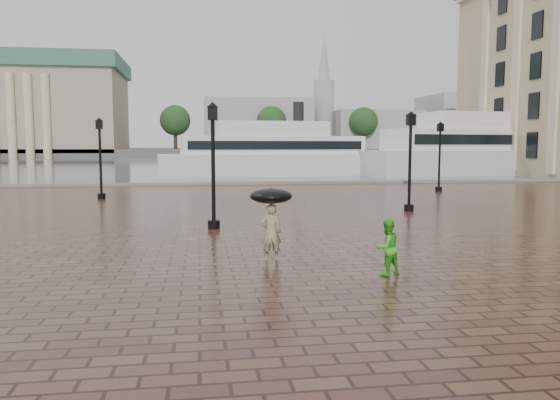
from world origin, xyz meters
name	(u,v)px	position (x,y,z in m)	size (l,w,h in m)	color
ground	(530,297)	(0.00, 0.00, 0.00)	(300.00, 300.00, 0.00)	#3C201B
harbour_water	(235,161)	(0.00, 92.00, 0.00)	(240.00, 240.00, 0.00)	#4C555D
quay_edge	(284,184)	(0.00, 32.00, 0.00)	(80.00, 0.60, 0.30)	slate
far_shore	(221,152)	(0.00, 160.00, 1.00)	(300.00, 60.00, 2.00)	#4C4C47
museum	(14,104)	(-55.00, 144.61, 13.91)	(57.00, 32.50, 26.00)	gray
distant_skyline	(382,124)	(48.14, 150.00, 9.45)	(102.50, 22.00, 33.00)	gray
far_trees	(224,121)	(0.00, 138.00, 9.42)	(188.00, 8.00, 13.50)	#2D2119
street_lamps	(299,159)	(-1.50, 17.50, 2.33)	(21.44, 14.44, 4.40)	black
adult_pedestrian	(271,232)	(-4.66, 4.17, 0.75)	(0.55, 0.36, 1.51)	gray
child_pedestrian	(387,248)	(-2.21, 2.19, 0.66)	(0.64, 0.50, 1.31)	green
ferry_near	(272,154)	(0.60, 43.65, 2.18)	(22.43, 7.11, 7.24)	#BBBBBB
ferry_far	(483,149)	(22.09, 42.43, 2.57)	(26.77, 11.17, 8.54)	#BBBBBB
umbrella	(271,196)	(-4.66, 4.17, 1.70)	(1.10, 1.10, 1.09)	black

